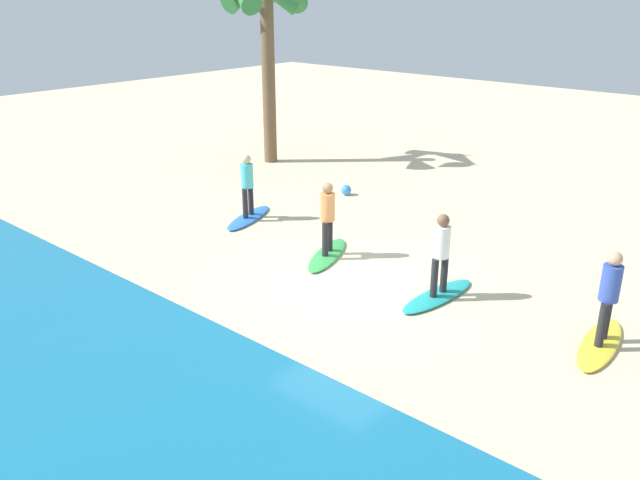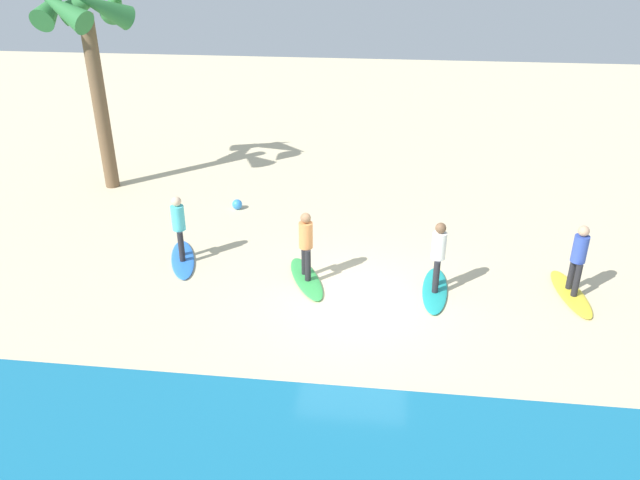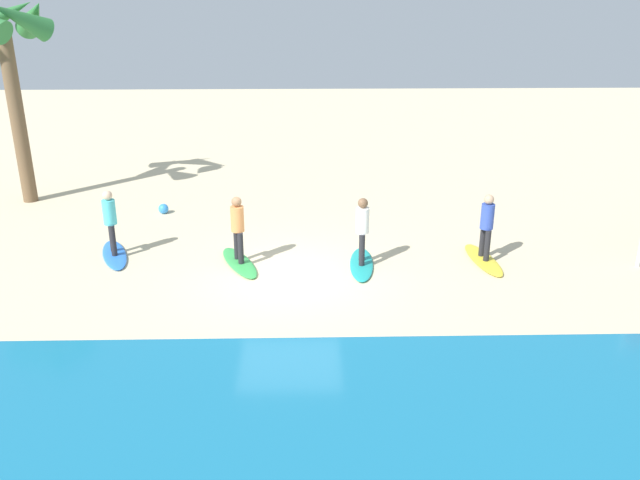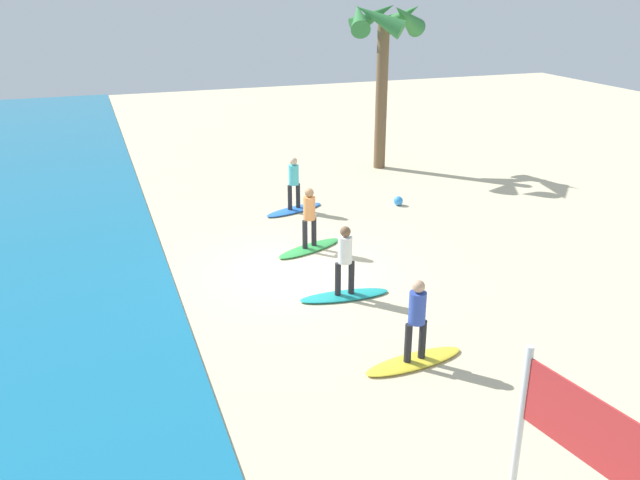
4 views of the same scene
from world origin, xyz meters
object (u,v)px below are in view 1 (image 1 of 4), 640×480
(surfer_green, at_px, (328,213))
(surfboard_yellow, at_px, (600,344))
(surfboard_green, at_px, (327,255))
(palm_tree, at_px, (267,9))
(surfboard_blue, at_px, (249,218))
(surfer_teal, at_px, (441,249))
(surfboard_teal, at_px, (438,296))
(surfer_blue, at_px, (247,181))
(beach_ball, at_px, (346,190))
(surfer_yellow, at_px, (609,291))

(surfer_green, bearing_deg, surfboard_yellow, -179.64)
(surfboard_yellow, bearing_deg, surfboard_green, -96.55)
(surfer_green, height_order, palm_tree, palm_tree)
(surfer_green, distance_m, surfboard_blue, 3.40)
(surfer_teal, bearing_deg, surfboard_teal, -90.00)
(palm_tree, bearing_deg, surfboard_blue, 129.63)
(surfboard_teal, height_order, surfer_blue, surfer_blue)
(surfboard_blue, xyz_separation_m, beach_ball, (-0.58, -3.34, 0.11))
(surfboard_green, bearing_deg, surfboard_blue, -122.85)
(surfer_teal, height_order, surfer_blue, same)
(surfboard_yellow, relative_size, beach_ball, 6.99)
(surfer_yellow, bearing_deg, surfboard_green, 0.36)
(surfer_green, xyz_separation_m, surfer_blue, (3.20, -0.58, 0.00))
(surfboard_teal, relative_size, surfer_blue, 1.28)
(surfboard_teal, bearing_deg, surfer_blue, -92.70)
(surfboard_yellow, height_order, surfboard_teal, same)
(surfboard_yellow, xyz_separation_m, surfboard_blue, (9.24, -0.54, 0.00))
(beach_ball, bearing_deg, palm_tree, -16.86)
(surfboard_blue, distance_m, beach_ball, 3.39)
(surfboard_blue, bearing_deg, surfer_teal, 63.15)
(surfer_blue, height_order, beach_ball, surfer_blue)
(surfer_blue, xyz_separation_m, palm_tree, (3.89, -4.69, 3.97))
(beach_ball, bearing_deg, surfer_yellow, 155.85)
(surfboard_green, relative_size, surfboard_blue, 1.00)
(surfboard_teal, distance_m, surfboard_green, 2.99)
(surfboard_yellow, distance_m, surfer_yellow, 0.99)
(surfboard_blue, xyz_separation_m, palm_tree, (3.89, -4.69, 4.96))
(surfboard_blue, bearing_deg, surfboard_green, 59.84)
(surfer_teal, distance_m, surfboard_blue, 6.32)
(surfer_teal, relative_size, surfboard_green, 0.78)
(surfboard_teal, distance_m, surfboard_blue, 6.24)
(palm_tree, bearing_deg, surfboard_teal, 151.61)
(surfboard_green, xyz_separation_m, beach_ball, (2.62, -3.92, 0.11))
(surfer_blue, relative_size, beach_ball, 5.46)
(surfboard_teal, distance_m, surfer_teal, 0.99)
(surfer_green, relative_size, beach_ball, 5.46)
(surfer_yellow, relative_size, surfer_teal, 1.00)
(surfer_green, height_order, surfboard_blue, surfer_green)
(surfer_yellow, height_order, palm_tree, palm_tree)
(surfer_green, xyz_separation_m, palm_tree, (7.09, -5.27, 3.97))
(surfboard_yellow, distance_m, surfboard_blue, 9.25)
(surfer_teal, bearing_deg, surfer_blue, -6.94)
(surfboard_green, xyz_separation_m, surfer_green, (0.00, -0.00, 0.99))
(surfboard_teal, bearing_deg, surfer_green, -89.10)
(surfer_teal, relative_size, palm_tree, 0.26)
(surfboard_yellow, height_order, surfer_yellow, surfer_yellow)
(palm_tree, bearing_deg, beach_ball, 163.14)
(surfboard_teal, distance_m, surfer_blue, 6.32)
(surfboard_yellow, relative_size, surfboard_green, 1.00)
(surfboard_yellow, xyz_separation_m, surfer_blue, (9.24, -0.54, 0.99))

